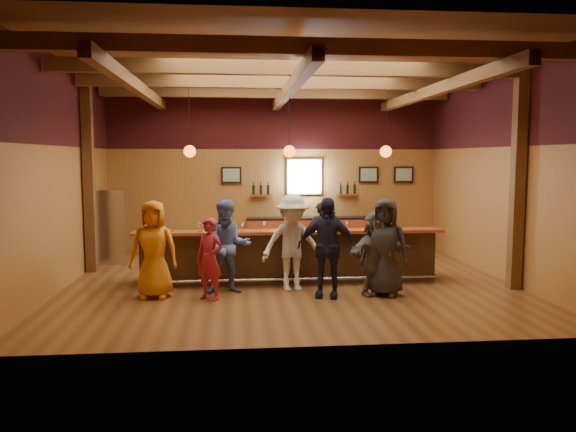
{
  "coord_description": "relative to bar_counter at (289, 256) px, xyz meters",
  "views": [
    {
      "loc": [
        -1.12,
        -11.39,
        2.58
      ],
      "look_at": [
        0.0,
        0.3,
        1.35
      ],
      "focal_mm": 35.0,
      "sensor_mm": 36.0,
      "label": 1
    }
  ],
  "objects": [
    {
      "name": "ice_bucket",
      "position": [
        -0.03,
        -0.27,
        0.71
      ],
      "size": [
        0.22,
        0.22,
        0.24
      ],
      "primitive_type": "cylinder",
      "color": "brown",
      "rests_on": "bar_counter"
    },
    {
      "name": "bottle_a",
      "position": [
        0.73,
        -0.19,
        0.73
      ],
      "size": [
        0.08,
        0.08,
        0.35
      ],
      "color": "black",
      "rests_on": "bar_counter"
    },
    {
      "name": "customer_brown",
      "position": [
        1.49,
        -1.36,
        0.27
      ],
      "size": [
        1.52,
        1.11,
        1.59
      ],
      "primitive_type": "imported",
      "rotation": [
        0.0,
        0.0,
        0.49
      ],
      "color": "#584E46",
      "rests_on": "ground"
    },
    {
      "name": "glass_c",
      "position": [
        -1.75,
        -0.35,
        0.73
      ],
      "size": [
        0.09,
        0.09,
        0.2
      ],
      "color": "silver",
      "rests_on": "bar_counter"
    },
    {
      "name": "bottle_b",
      "position": [
        0.92,
        -0.19,
        0.73
      ],
      "size": [
        0.08,
        0.08,
        0.36
      ],
      "color": "black",
      "rests_on": "bar_counter"
    },
    {
      "name": "wine_shelves",
      "position": [
        0.78,
        3.73,
        1.1
      ],
      "size": [
        3.0,
        0.18,
        0.3
      ],
      "color": "#91381A",
      "rests_on": "room"
    },
    {
      "name": "window",
      "position": [
        0.78,
        3.8,
        1.53
      ],
      "size": [
        0.95,
        0.09,
        0.95
      ],
      "color": "silver",
      "rests_on": "room"
    },
    {
      "name": "pendant_lights",
      "position": [
        -0.02,
        -0.15,
        2.19
      ],
      "size": [
        4.24,
        0.24,
        1.37
      ],
      "color": "black",
      "rests_on": "room"
    },
    {
      "name": "customer_redvest",
      "position": [
        -1.6,
        -1.44,
        0.23
      ],
      "size": [
        0.65,
        0.6,
        1.5
      ],
      "primitive_type": "imported",
      "rotation": [
        0.0,
        0.0,
        -0.57
      ],
      "color": "maroon",
      "rests_on": "ground"
    },
    {
      "name": "customer_denim",
      "position": [
        -1.27,
        -0.98,
        0.37
      ],
      "size": [
        0.93,
        0.76,
        1.79
      ],
      "primitive_type": "imported",
      "rotation": [
        0.0,
        0.0,
        0.1
      ],
      "color": "#506BA1",
      "rests_on": "ground"
    },
    {
      "name": "customer_orange",
      "position": [
        -2.62,
        -1.2,
        0.38
      ],
      "size": [
        0.93,
        0.64,
        1.8
      ],
      "primitive_type": "imported",
      "rotation": [
        0.0,
        0.0,
        -0.08
      ],
      "color": "orange",
      "rests_on": "ground"
    },
    {
      "name": "glass_f",
      "position": [
        0.64,
        -0.4,
        0.72
      ],
      "size": [
        0.08,
        0.08,
        0.18
      ],
      "color": "silver",
      "rests_on": "bar_counter"
    },
    {
      "name": "bar_counter",
      "position": [
        0.0,
        0.0,
        0.0
      ],
      "size": [
        6.3,
        1.07,
        1.11
      ],
      "color": "black",
      "rests_on": "ground"
    },
    {
      "name": "glass_d",
      "position": [
        -0.97,
        -0.38,
        0.72
      ],
      "size": [
        0.08,
        0.08,
        0.18
      ],
      "color": "silver",
      "rests_on": "bar_counter"
    },
    {
      "name": "customer_white",
      "position": [
        -0.03,
        -0.87,
        0.41
      ],
      "size": [
        1.3,
        0.86,
        1.87
      ],
      "primitive_type": "imported",
      "rotation": [
        0.0,
        0.0,
        0.15
      ],
      "color": "silver",
      "rests_on": "ground"
    },
    {
      "name": "bartender",
      "position": [
        0.8,
        0.9,
        0.27
      ],
      "size": [
        0.63,
        0.47,
        1.58
      ],
      "primitive_type": "imported",
      "rotation": [
        0.0,
        0.0,
        3.31
      ],
      "color": "black",
      "rests_on": "ground"
    },
    {
      "name": "customer_dark",
      "position": [
        1.65,
        -1.43,
        0.39
      ],
      "size": [
        1.05,
        0.89,
        1.82
      ],
      "primitive_type": "imported",
      "rotation": [
        0.0,
        0.0,
        -0.42
      ],
      "color": "black",
      "rests_on": "ground"
    },
    {
      "name": "customer_navy",
      "position": [
        0.54,
        -1.45,
        0.41
      ],
      "size": [
        1.17,
        0.72,
        1.85
      ],
      "primitive_type": "imported",
      "rotation": [
        0.0,
        0.0,
        -0.27
      ],
      "color": "#191E32",
      "rests_on": "ground"
    },
    {
      "name": "glass_h",
      "position": [
        1.84,
        -0.33,
        0.72
      ],
      "size": [
        0.08,
        0.08,
        0.18
      ],
      "color": "silver",
      "rests_on": "bar_counter"
    },
    {
      "name": "glass_g",
      "position": [
        1.15,
        -0.24,
        0.71
      ],
      "size": [
        0.08,
        0.08,
        0.17
      ],
      "color": "silver",
      "rests_on": "bar_counter"
    },
    {
      "name": "framed_pictures",
      "position": [
        1.65,
        3.79,
        1.58
      ],
      "size": [
        5.35,
        0.05,
        0.45
      ],
      "color": "black",
      "rests_on": "room"
    },
    {
      "name": "glass_b",
      "position": [
        -1.83,
        -0.37,
        0.72
      ],
      "size": [
        0.08,
        0.08,
        0.18
      ],
      "color": "silver",
      "rests_on": "bar_counter"
    },
    {
      "name": "glass_e",
      "position": [
        -0.54,
        -0.3,
        0.72
      ],
      "size": [
        0.08,
        0.08,
        0.19
      ],
      "color": "silver",
      "rests_on": "bar_counter"
    },
    {
      "name": "stainless_fridge",
      "position": [
        -4.12,
        2.45,
        0.38
      ],
      "size": [
        0.7,
        0.7,
        1.8
      ],
      "primitive_type": "cube",
      "color": "silver",
      "rests_on": "ground"
    },
    {
      "name": "back_bar_cabinet",
      "position": [
        1.18,
        3.57,
        -0.05
      ],
      "size": [
        4.0,
        0.52,
        0.95
      ],
      "color": "#91381A",
      "rests_on": "ground"
    },
    {
      "name": "glass_a",
      "position": [
        -2.37,
        -0.28,
        0.71
      ],
      "size": [
        0.08,
        0.08,
        0.17
      ],
      "color": "silver",
      "rests_on": "bar_counter"
    },
    {
      "name": "room",
      "position": [
        -0.02,
        -0.09,
        2.69
      ],
      "size": [
        9.04,
        9.0,
        4.52
      ],
      "color": "brown",
      "rests_on": "ground"
    }
  ]
}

